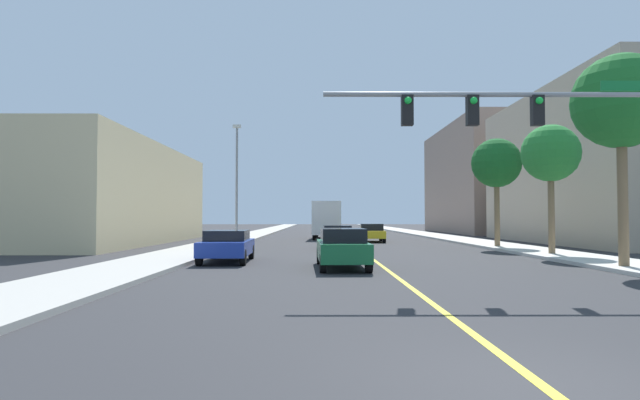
{
  "coord_description": "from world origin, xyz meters",
  "views": [
    {
      "loc": [
        -2.53,
        -5.75,
        1.89
      ],
      "look_at": [
        -2.4,
        14.96,
        2.59
      ],
      "focal_mm": 29.06,
      "sensor_mm": 36.0,
      "label": 1
    }
  ],
  "objects_px": {
    "palm_far": "(496,164)",
    "delivery_truck": "(327,219)",
    "palm_near": "(621,103)",
    "car_blue": "(227,245)",
    "car_white": "(337,237)",
    "traffic_signal_mast": "(563,128)",
    "car_green": "(342,247)",
    "street_lamp": "(237,177)",
    "car_yellow": "(371,233)",
    "palm_mid": "(551,154)"
  },
  "relations": [
    {
      "from": "street_lamp",
      "to": "car_green",
      "type": "relative_size",
      "value": 1.8
    },
    {
      "from": "palm_mid",
      "to": "car_green",
      "type": "relative_size",
      "value": 1.38
    },
    {
      "from": "traffic_signal_mast",
      "to": "car_yellow",
      "type": "xyz_separation_m",
      "value": [
        -2.6,
        25.7,
        -3.63
      ]
    },
    {
      "from": "car_yellow",
      "to": "car_green",
      "type": "xyz_separation_m",
      "value": [
        -3.26,
        -20.65,
        0.05
      ]
    },
    {
      "from": "car_white",
      "to": "car_green",
      "type": "relative_size",
      "value": 1.02
    },
    {
      "from": "car_white",
      "to": "car_green",
      "type": "xyz_separation_m",
      "value": [
        -0.26,
        -11.52,
        0.05
      ]
    },
    {
      "from": "car_green",
      "to": "traffic_signal_mast",
      "type": "bearing_deg",
      "value": -42.39
    },
    {
      "from": "palm_far",
      "to": "car_blue",
      "type": "bearing_deg",
      "value": -147.14
    },
    {
      "from": "palm_mid",
      "to": "palm_far",
      "type": "height_order",
      "value": "palm_far"
    },
    {
      "from": "traffic_signal_mast",
      "to": "car_white",
      "type": "height_order",
      "value": "traffic_signal_mast"
    },
    {
      "from": "palm_far",
      "to": "delivery_truck",
      "type": "xyz_separation_m",
      "value": [
        -10.1,
        14.14,
        -3.46
      ]
    },
    {
      "from": "palm_far",
      "to": "delivery_truck",
      "type": "bearing_deg",
      "value": 125.54
    },
    {
      "from": "delivery_truck",
      "to": "palm_near",
      "type": "bearing_deg",
      "value": -67.57
    },
    {
      "from": "palm_near",
      "to": "palm_mid",
      "type": "xyz_separation_m",
      "value": [
        0.39,
        6.51,
        -1.08
      ]
    },
    {
      "from": "car_yellow",
      "to": "car_green",
      "type": "distance_m",
      "value": 20.91
    },
    {
      "from": "palm_near",
      "to": "palm_far",
      "type": "relative_size",
      "value": 1.16
    },
    {
      "from": "palm_near",
      "to": "palm_far",
      "type": "bearing_deg",
      "value": 89.92
    },
    {
      "from": "palm_near",
      "to": "car_white",
      "type": "xyz_separation_m",
      "value": [
        -9.8,
        12.27,
        -5.31
      ]
    },
    {
      "from": "palm_near",
      "to": "delivery_truck",
      "type": "distance_m",
      "value": 29.3
    },
    {
      "from": "palm_near",
      "to": "delivery_truck",
      "type": "bearing_deg",
      "value": 110.37
    },
    {
      "from": "street_lamp",
      "to": "delivery_truck",
      "type": "distance_m",
      "value": 12.21
    },
    {
      "from": "street_lamp",
      "to": "car_blue",
      "type": "height_order",
      "value": "street_lamp"
    },
    {
      "from": "street_lamp",
      "to": "car_green",
      "type": "height_order",
      "value": "street_lamp"
    },
    {
      "from": "car_blue",
      "to": "car_green",
      "type": "height_order",
      "value": "car_green"
    },
    {
      "from": "palm_near",
      "to": "car_blue",
      "type": "bearing_deg",
      "value": 166.86
    },
    {
      "from": "traffic_signal_mast",
      "to": "car_green",
      "type": "distance_m",
      "value": 8.52
    },
    {
      "from": "palm_mid",
      "to": "car_green",
      "type": "height_order",
      "value": "palm_mid"
    },
    {
      "from": "traffic_signal_mast",
      "to": "palm_mid",
      "type": "relative_size",
      "value": 1.67
    },
    {
      "from": "traffic_signal_mast",
      "to": "car_white",
      "type": "xyz_separation_m",
      "value": [
        -5.6,
        16.57,
        -3.63
      ]
    },
    {
      "from": "palm_near",
      "to": "car_white",
      "type": "distance_m",
      "value": 16.57
    },
    {
      "from": "car_blue",
      "to": "street_lamp",
      "type": "bearing_deg",
      "value": -84.38
    },
    {
      "from": "palm_mid",
      "to": "delivery_truck",
      "type": "bearing_deg",
      "value": 116.89
    },
    {
      "from": "traffic_signal_mast",
      "to": "car_white",
      "type": "distance_m",
      "value": 17.87
    },
    {
      "from": "traffic_signal_mast",
      "to": "palm_mid",
      "type": "distance_m",
      "value": 11.76
    },
    {
      "from": "car_blue",
      "to": "car_yellow",
      "type": "bearing_deg",
      "value": -115.65
    },
    {
      "from": "car_white",
      "to": "car_yellow",
      "type": "xyz_separation_m",
      "value": [
        3.0,
        9.13,
        -0.0
      ]
    },
    {
      "from": "traffic_signal_mast",
      "to": "street_lamp",
      "type": "distance_m",
      "value": 24.82
    },
    {
      "from": "traffic_signal_mast",
      "to": "car_white",
      "type": "relative_size",
      "value": 2.26
    },
    {
      "from": "street_lamp",
      "to": "palm_far",
      "type": "height_order",
      "value": "street_lamp"
    },
    {
      "from": "traffic_signal_mast",
      "to": "street_lamp",
      "type": "xyz_separation_m",
      "value": [
        -12.35,
        21.53,
        0.3
      ]
    },
    {
      "from": "palm_mid",
      "to": "car_white",
      "type": "xyz_separation_m",
      "value": [
        -10.18,
        5.75,
        -4.23
      ]
    },
    {
      "from": "car_blue",
      "to": "delivery_truck",
      "type": "bearing_deg",
      "value": -102.84
    },
    {
      "from": "palm_mid",
      "to": "car_white",
      "type": "distance_m",
      "value": 12.44
    },
    {
      "from": "street_lamp",
      "to": "delivery_truck",
      "type": "xyz_separation_m",
      "value": [
        6.46,
        9.94,
        -2.95
      ]
    },
    {
      "from": "palm_far",
      "to": "car_yellow",
      "type": "relative_size",
      "value": 1.54
    },
    {
      "from": "palm_far",
      "to": "car_white",
      "type": "height_order",
      "value": "palm_far"
    },
    {
      "from": "traffic_signal_mast",
      "to": "palm_mid",
      "type": "bearing_deg",
      "value": 67.05
    },
    {
      "from": "street_lamp",
      "to": "palm_mid",
      "type": "distance_m",
      "value": 20.04
    },
    {
      "from": "traffic_signal_mast",
      "to": "palm_near",
      "type": "xyz_separation_m",
      "value": [
        4.19,
        4.31,
        1.68
      ]
    },
    {
      "from": "street_lamp",
      "to": "car_white",
      "type": "height_order",
      "value": "street_lamp"
    }
  ]
}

